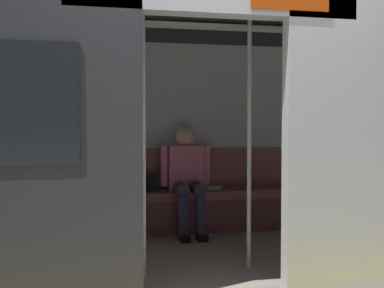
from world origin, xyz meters
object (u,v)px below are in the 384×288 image
Objects in this scene: bench_seat at (169,201)px; grab_pole_door at (143,142)px; handbag at (145,183)px; grab_pole_far at (249,141)px; train_car at (177,93)px; book at (213,188)px; person_seated at (187,171)px.

grab_pole_door is (0.44, 1.50, 0.70)m from bench_seat.
bench_seat is at bearing 165.88° from handbag.
grab_pole_far is (-0.70, 1.48, 0.51)m from handbag.
train_car is 1.35m from handbag.
train_car is at bearing 85.60° from bench_seat.
book is (-0.58, -0.99, -0.99)m from train_car.
grab_pole_door reaches higher than book.
train_car is 0.83m from grab_pole_far.
person_seated is 0.42m from book.
grab_pole_far is (-0.88, -0.09, 0.00)m from grab_pole_door.
handbag is 0.12× the size of grab_pole_far.
person_seated is 1.43m from grab_pole_far.
train_car reaches higher than grab_pole_far.
train_car is 3.05× the size of grab_pole_far.
grab_pole_door is (0.62, 1.45, 0.37)m from person_seated.
grab_pole_far is (-0.44, 1.41, 0.70)m from bench_seat.
handbag is at bearing -78.90° from train_car.
handbag is (0.26, -0.07, 0.19)m from bench_seat.
grab_pole_door reaches higher than person_seated.
person_seated is 0.56× the size of grab_pole_door.
grab_pole_far is at bearing 115.27° from handbag.
grab_pole_far is at bearing 107.25° from bench_seat.
grab_pole_door is (0.37, 0.60, -0.42)m from train_car.
book is 1.61m from grab_pole_far.
book is at bearing -120.96° from grab_pole_door.
book is (-0.33, -0.14, -0.21)m from person_seated.
person_seated is at bearing 163.84° from bench_seat.
train_car is at bearing 83.96° from book.
person_seated is at bearing 165.04° from handbag.
grab_pole_far reaches higher than bench_seat.
train_car reaches higher than handbag.
grab_pole_door is at bearing 73.75° from bench_seat.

